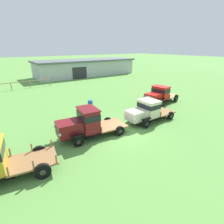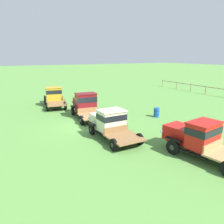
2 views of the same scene
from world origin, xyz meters
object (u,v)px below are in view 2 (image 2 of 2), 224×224
Objects in this scene: oil_drum_beside_row at (156,112)px; vintage_truck_foreground_near at (54,96)px; vintage_truck_far_side at (198,137)px; vintage_truck_second_in_line at (85,104)px; vintage_truck_midrow_center at (110,122)px.

vintage_truck_foreground_near is at bearing -143.85° from oil_drum_beside_row.
oil_drum_beside_row is (-7.44, 3.33, -0.67)m from vintage_truck_far_side.
vintage_truck_far_side reaches higher than oil_drum_beside_row.
oil_drum_beside_row is at bearing 36.15° from vintage_truck_foreground_near.
vintage_truck_far_side is at bearing 12.28° from vintage_truck_foreground_near.
vintage_truck_second_in_line is (6.13, 1.34, 0.02)m from vintage_truck_foreground_near.
vintage_truck_midrow_center is 5.91m from vintage_truck_far_side.
vintage_truck_second_in_line is at bearing -167.77° from vintage_truck_far_side.
vintage_truck_second_in_line is at bearing 174.39° from vintage_truck_midrow_center.
vintage_truck_second_in_line is 1.08× the size of vintage_truck_midrow_center.
vintage_truck_foreground_near is 12.00m from vintage_truck_midrow_center.
vintage_truck_midrow_center is at bearing -5.61° from vintage_truck_second_in_line.
vintage_truck_second_in_line reaches higher than oil_drum_beside_row.
vintage_truck_far_side is (10.96, 2.38, -0.04)m from vintage_truck_second_in_line.
vintage_truck_far_side reaches higher than vintage_truck_midrow_center.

